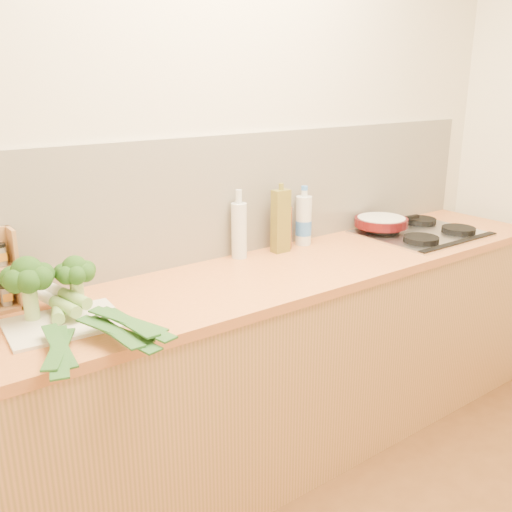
{
  "coord_description": "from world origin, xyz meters",
  "views": [
    {
      "loc": [
        -1.35,
        -0.57,
        1.68
      ],
      "look_at": [
        -0.11,
        1.1,
        1.02
      ],
      "focal_mm": 40.0,
      "sensor_mm": 36.0,
      "label": 1
    }
  ],
  "objects": [
    {
      "name": "oil_tin",
      "position": [
        0.25,
        1.39,
        1.05
      ],
      "size": [
        0.08,
        0.05,
        0.32
      ],
      "color": "olive",
      "rests_on": "counter"
    },
    {
      "name": "broccoli_right",
      "position": [
        -0.75,
        1.26,
        1.04
      ],
      "size": [
        0.14,
        0.14,
        0.19
      ],
      "color": "#99BA6C",
      "rests_on": "chopping_board"
    },
    {
      "name": "room_shell",
      "position": [
        0.0,
        1.49,
        1.17
      ],
      "size": [
        3.5,
        3.5,
        3.5
      ],
      "color": "beige",
      "rests_on": "ground"
    },
    {
      "name": "leek_back",
      "position": [
        -0.76,
        1.13,
        0.97
      ],
      "size": [
        0.2,
        0.66,
        0.04
      ],
      "rotation": [
        0.0,
        0.0,
        0.22
      ],
      "color": "white",
      "rests_on": "chopping_board"
    },
    {
      "name": "amber_bottle",
      "position": [
        0.3,
        1.42,
        1.0
      ],
      "size": [
        0.06,
        0.06,
        0.25
      ],
      "color": "brown",
      "rests_on": "counter"
    },
    {
      "name": "water_bottle",
      "position": [
        0.41,
        1.42,
        1.01
      ],
      "size": [
        0.08,
        0.08,
        0.26
      ],
      "color": "silver",
      "rests_on": "counter"
    },
    {
      "name": "leek_front",
      "position": [
        -0.86,
        1.14,
        0.93
      ],
      "size": [
        0.25,
        0.62,
        0.04
      ],
      "rotation": [
        0.0,
        0.0,
        -0.31
      ],
      "color": "white",
      "rests_on": "chopping_board"
    },
    {
      "name": "broccoli_left",
      "position": [
        -0.91,
        1.26,
        1.06
      ],
      "size": [
        0.17,
        0.17,
        0.22
      ],
      "color": "#99BA6C",
      "rests_on": "chopping_board"
    },
    {
      "name": "chopping_board",
      "position": [
        -0.83,
        1.18,
        0.91
      ],
      "size": [
        0.38,
        0.29,
        0.01
      ],
      "primitive_type": "cube",
      "rotation": [
        0.0,
        0.0,
        -0.07
      ],
      "color": "beige",
      "rests_on": "counter"
    },
    {
      "name": "counter",
      "position": [
        0.0,
        1.2,
        0.45
      ],
      "size": [
        3.2,
        0.62,
        0.9
      ],
      "color": "tan",
      "rests_on": "ground"
    },
    {
      "name": "glass_bottle",
      "position": [
        0.05,
        1.43,
        1.03
      ],
      "size": [
        0.07,
        0.07,
        0.31
      ],
      "color": "silver",
      "rests_on": "counter"
    },
    {
      "name": "skillet",
      "position": [
        0.87,
        1.33,
        0.96
      ],
      "size": [
        0.4,
        0.27,
        0.05
      ],
      "rotation": [
        0.0,
        0.0,
        -0.1
      ],
      "color": "#430B0D",
      "rests_on": "gas_hob"
    },
    {
      "name": "gas_hob",
      "position": [
        1.02,
        1.2,
        0.91
      ],
      "size": [
        0.58,
        0.5,
        0.04
      ],
      "color": "silver",
      "rests_on": "counter"
    },
    {
      "name": "leek_mid",
      "position": [
        -0.8,
        1.12,
        0.95
      ],
      "size": [
        0.18,
        0.66,
        0.04
      ],
      "rotation": [
        0.0,
        0.0,
        0.19
      ],
      "color": "white",
      "rests_on": "chopping_board"
    }
  ]
}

